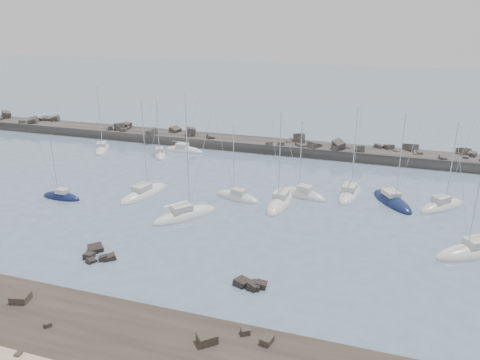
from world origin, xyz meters
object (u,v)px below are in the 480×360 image
object	(u,v)px
sailboat_7	(185,216)
sailboat_13	(160,155)
sailboat_3	(144,194)
sailboat_10	(350,194)
sailboat_4	(184,151)
sailboat_1	(102,149)
sailboat_5	(237,197)
sailboat_2	(61,197)
sailboat_12	(442,207)
sailboat_9	(303,195)
sailboat_11	(472,253)
sailboat_8	(392,202)
sailboat_6	(280,203)

from	to	relation	value
sailboat_7	sailboat_13	size ratio (longest dim) A/B	1.30
sailboat_3	sailboat_10	distance (m)	30.67
sailboat_4	sailboat_7	world-z (taller)	sailboat_7
sailboat_1	sailboat_5	world-z (taller)	sailboat_1
sailboat_2	sailboat_12	size ratio (longest dim) A/B	0.78
sailboat_7	sailboat_12	xyz separation A→B (m)	(32.84, 13.95, 0.00)
sailboat_5	sailboat_12	bearing A→B (deg)	11.05
sailboat_4	sailboat_7	distance (m)	31.30
sailboat_9	sailboat_10	size ratio (longest dim) A/B	0.86
sailboat_10	sailboat_11	bearing A→B (deg)	-42.92
sailboat_7	sailboat_8	bearing A→B (deg)	27.66
sailboat_13	sailboat_9	bearing A→B (deg)	-22.07
sailboat_4	sailboat_9	xyz separation A→B (m)	(26.57, -16.13, 0.02)
sailboat_10	sailboat_11	size ratio (longest dim) A/B	0.95
sailboat_3	sailboat_4	bearing A→B (deg)	99.81
sailboat_2	sailboat_10	size ratio (longest dim) A/B	0.72
sailboat_5	sailboat_8	bearing A→B (deg)	13.76
sailboat_6	sailboat_12	world-z (taller)	sailboat_6
sailboat_12	sailboat_11	bearing A→B (deg)	-80.10
sailboat_2	sailboat_4	bearing A→B (deg)	76.06
sailboat_1	sailboat_10	xyz separation A→B (m)	(49.04, -9.55, 0.02)
sailboat_6	sailboat_12	distance (m)	22.54
sailboat_4	sailboat_6	size ratio (longest dim) A/B	0.89
sailboat_5	sailboat_9	distance (m)	9.76
sailboat_8	sailboat_5	bearing A→B (deg)	-166.24
sailboat_1	sailboat_4	distance (m)	16.38
sailboat_4	sailboat_9	size ratio (longest dim) A/B	1.05
sailboat_12	sailboat_13	xyz separation A→B (m)	(-49.12, 10.46, -0.01)
sailboat_1	sailboat_11	bearing A→B (deg)	-20.15
sailboat_4	sailboat_1	bearing A→B (deg)	-165.59
sailboat_9	sailboat_6	bearing A→B (deg)	-120.57
sailboat_11	sailboat_7	bearing A→B (deg)	-178.57
sailboat_4	sailboat_10	size ratio (longest dim) A/B	0.90
sailboat_9	sailboat_13	distance (m)	32.17
sailboat_1	sailboat_4	xyz separation A→B (m)	(15.87, 4.08, -0.00)
sailboat_2	sailboat_3	bearing A→B (deg)	24.10
sailboat_4	sailboat_12	xyz separation A→B (m)	(45.88, -14.49, 0.02)
sailboat_1	sailboat_8	distance (m)	56.13
sailboat_9	sailboat_10	xyz separation A→B (m)	(6.60, 2.50, -0.00)
sailboat_11	sailboat_13	distance (m)	56.53
sailboat_7	sailboat_1	bearing A→B (deg)	139.87
sailboat_9	sailboat_7	bearing A→B (deg)	-137.67
sailboat_1	sailboat_5	distance (m)	37.08
sailboat_11	sailboat_9	bearing A→B (deg)	152.07
sailboat_4	sailboat_9	distance (m)	31.08
sailboat_13	sailboat_4	bearing A→B (deg)	51.24
sailboat_1	sailboat_2	bearing A→B (deg)	-69.50
sailboat_2	sailboat_9	xyz separation A→B (m)	(33.51, 11.83, 0.01)
sailboat_4	sailboat_12	size ratio (longest dim) A/B	0.97
sailboat_9	sailboat_13	xyz separation A→B (m)	(-29.81, 12.09, -0.01)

